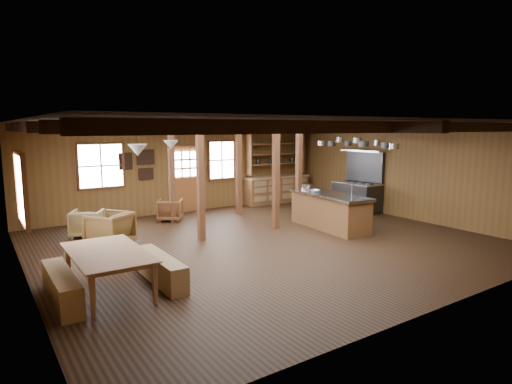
% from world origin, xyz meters
% --- Properties ---
extents(room, '(10.04, 9.04, 2.84)m').
position_xyz_m(room, '(0.00, 0.00, 1.40)').
color(room, black).
rests_on(room, ground).
extents(ceiling_joists, '(9.80, 8.82, 0.18)m').
position_xyz_m(ceiling_joists, '(0.00, 0.18, 2.68)').
color(ceiling_joists, black).
rests_on(ceiling_joists, ceiling).
extents(timber_posts, '(3.95, 2.35, 2.80)m').
position_xyz_m(timber_posts, '(0.52, 2.08, 1.40)').
color(timber_posts, '#452613').
rests_on(timber_posts, floor).
extents(back_door, '(1.02, 0.08, 2.15)m').
position_xyz_m(back_door, '(0.00, 4.45, 0.88)').
color(back_door, brown).
rests_on(back_door, floor).
extents(window_back_left, '(1.32, 0.06, 1.32)m').
position_xyz_m(window_back_left, '(-2.60, 4.46, 1.60)').
color(window_back_left, white).
rests_on(window_back_left, wall_back).
extents(window_back_right, '(1.02, 0.06, 1.32)m').
position_xyz_m(window_back_right, '(1.30, 4.46, 1.60)').
color(window_back_right, white).
rests_on(window_back_right, wall_back).
extents(window_left, '(0.14, 1.24, 1.32)m').
position_xyz_m(window_left, '(-4.96, 0.50, 1.60)').
color(window_left, white).
rests_on(window_left, wall_back).
extents(notice_boards, '(1.08, 0.03, 0.90)m').
position_xyz_m(notice_boards, '(-1.50, 4.46, 1.64)').
color(notice_boards, beige).
rests_on(notice_boards, wall_back).
extents(back_counter, '(2.55, 0.60, 2.45)m').
position_xyz_m(back_counter, '(3.40, 4.20, 0.60)').
color(back_counter, brown).
rests_on(back_counter, floor).
extents(pendant_lamps, '(1.86, 2.36, 0.66)m').
position_xyz_m(pendant_lamps, '(-2.25, 1.00, 2.25)').
color(pendant_lamps, '#2D2D2F').
rests_on(pendant_lamps, ceiling).
extents(pot_rack, '(0.39, 3.00, 0.44)m').
position_xyz_m(pot_rack, '(3.21, 0.32, 2.27)').
color(pot_rack, '#2D2D2F').
rests_on(pot_rack, ceiling).
extents(kitchen_island, '(1.08, 2.56, 1.20)m').
position_xyz_m(kitchen_island, '(2.21, 0.22, 0.48)').
color(kitchen_island, brown).
rests_on(kitchen_island, floor).
extents(step_stool, '(0.48, 0.36, 0.40)m').
position_xyz_m(step_stool, '(3.00, 0.42, 0.20)').
color(step_stool, olive).
rests_on(step_stool, floor).
extents(commercial_range, '(0.82, 1.59, 1.97)m').
position_xyz_m(commercial_range, '(4.65, 1.47, 0.64)').
color(commercial_range, '#2D2D2F').
rests_on(commercial_range, floor).
extents(dining_table, '(1.11, 1.98, 0.70)m').
position_xyz_m(dining_table, '(-3.90, -1.13, 0.35)').
color(dining_table, '#946543').
rests_on(dining_table, floor).
extents(bench_wall, '(0.33, 1.74, 0.48)m').
position_xyz_m(bench_wall, '(-4.65, -1.13, 0.24)').
color(bench_wall, olive).
rests_on(bench_wall, floor).
extents(bench_aisle, '(0.32, 1.71, 0.47)m').
position_xyz_m(bench_aisle, '(-3.06, -1.13, 0.24)').
color(bench_aisle, olive).
rests_on(bench_aisle, floor).
extents(armchair_a, '(1.19, 1.19, 0.79)m').
position_xyz_m(armchair_a, '(-3.17, 1.66, 0.39)').
color(armchair_a, brown).
rests_on(armchair_a, floor).
extents(armchair_b, '(0.93, 0.94, 0.62)m').
position_xyz_m(armchair_b, '(-0.97, 3.46, 0.31)').
color(armchair_b, brown).
rests_on(armchair_b, floor).
extents(armchair_c, '(0.97, 0.98, 0.66)m').
position_xyz_m(armchair_c, '(-3.39, 2.90, 0.33)').
color(armchair_c, olive).
rests_on(armchair_c, floor).
extents(counter_pot, '(0.28, 0.28, 0.17)m').
position_xyz_m(counter_pot, '(2.11, 1.06, 1.03)').
color(counter_pot, '#AFB2B6').
rests_on(counter_pot, kitchen_island).
extents(bowl, '(0.28, 0.28, 0.07)m').
position_xyz_m(bowl, '(2.05, 0.62, 0.97)').
color(bowl, silver).
rests_on(bowl, kitchen_island).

